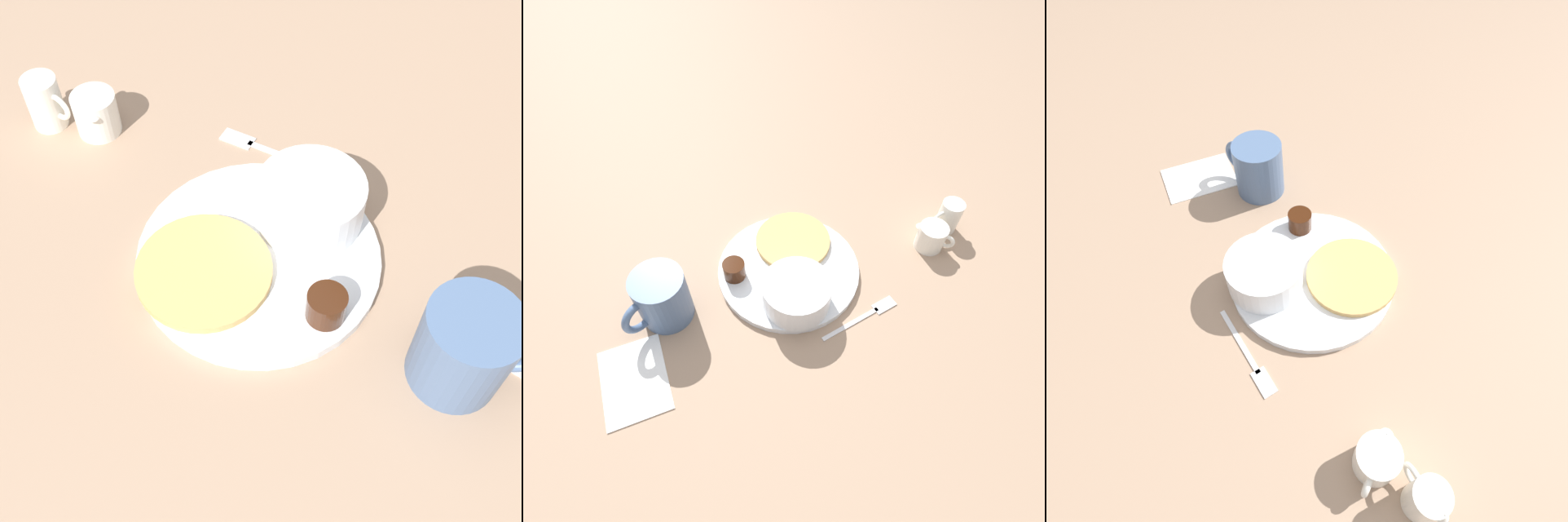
# 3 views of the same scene
# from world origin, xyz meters

# --- Properties ---
(ground_plane) EXTENTS (4.00, 4.00, 0.00)m
(ground_plane) POSITION_xyz_m (0.00, 0.00, 0.00)
(ground_plane) COLOR #9E7F66
(plate) EXTENTS (0.25, 0.25, 0.01)m
(plate) POSITION_xyz_m (0.00, 0.00, 0.01)
(plate) COLOR white
(plate) RESTS_ON ground_plane
(pancake_stack) EXTENTS (0.14, 0.14, 0.01)m
(pancake_stack) POSITION_xyz_m (0.06, -0.01, 0.02)
(pancake_stack) COLOR tan
(pancake_stack) RESTS_ON plate
(bowl) EXTENTS (0.11, 0.11, 0.05)m
(bowl) POSITION_xyz_m (-0.07, -0.01, 0.04)
(bowl) COLOR white
(bowl) RESTS_ON plate
(syrup_cup) EXTENTS (0.04, 0.04, 0.03)m
(syrup_cup) POSITION_xyz_m (-0.01, 0.09, 0.03)
(syrup_cup) COLOR #38190A
(syrup_cup) RESTS_ON plate
(butter_ramekin) EXTENTS (0.05, 0.05, 0.05)m
(butter_ramekin) POSITION_xyz_m (-0.09, 0.01, 0.03)
(butter_ramekin) COLOR white
(butter_ramekin) RESTS_ON plate
(coffee_mug) EXTENTS (0.10, 0.10, 0.10)m
(coffee_mug) POSITION_xyz_m (-0.07, 0.21, 0.05)
(coffee_mug) COLOR slate
(coffee_mug) RESTS_ON ground_plane
(creamer_pitcher_near) EXTENTS (0.05, 0.06, 0.05)m
(creamer_pitcher_near) POSITION_xyz_m (0.03, -0.27, 0.03)
(creamer_pitcher_near) COLOR white
(creamer_pitcher_near) RESTS_ON ground_plane
(creamer_pitcher_far) EXTENTS (0.04, 0.06, 0.07)m
(creamer_pitcher_far) POSITION_xyz_m (0.07, -0.31, 0.03)
(creamer_pitcher_far) COLOR white
(creamer_pitcher_far) RESTS_ON ground_plane
(fork) EXTENTS (0.07, 0.14, 0.00)m
(fork) POSITION_xyz_m (-0.10, -0.12, 0.00)
(fork) COLOR silver
(fork) RESTS_ON ground_plane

